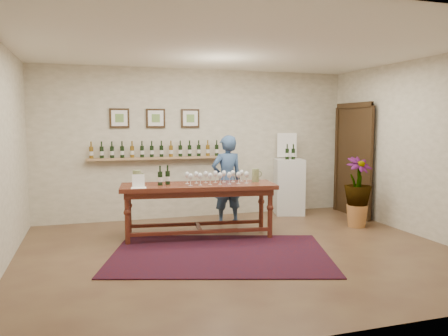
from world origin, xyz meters
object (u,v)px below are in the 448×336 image
object	(u,v)px
potted_plant	(358,192)
person	(227,180)
tasting_table	(199,192)
display_pedestal	(289,187)

from	to	relation	value
potted_plant	person	bearing A→B (deg)	156.83
tasting_table	person	bearing A→B (deg)	54.46
tasting_table	person	size ratio (longest dim) A/B	1.56
tasting_table	display_pedestal	xyz separation A→B (m)	(2.14, 1.22, -0.17)
display_pedestal	potted_plant	xyz separation A→B (m)	(0.65, -1.35, 0.07)
tasting_table	display_pedestal	world-z (taller)	display_pedestal
potted_plant	person	size ratio (longest dim) A/B	0.66
person	tasting_table	bearing A→B (deg)	40.80
potted_plant	person	xyz separation A→B (m)	(-2.08, 0.89, 0.18)
potted_plant	tasting_table	bearing A→B (deg)	177.26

